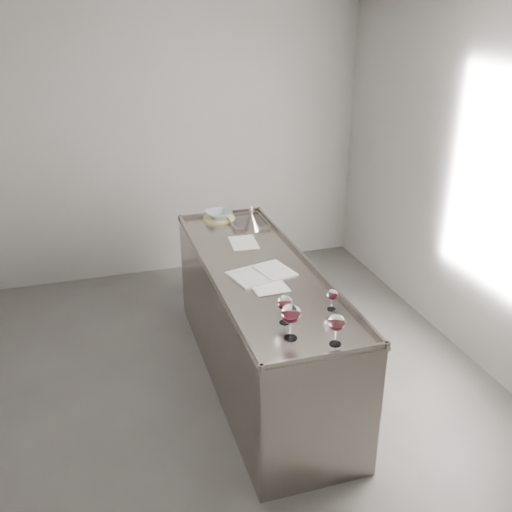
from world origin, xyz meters
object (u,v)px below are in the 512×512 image
object	(u,v)px
wine_glass_small	(332,295)
wine_glass_right	(337,323)
wine_glass_middle	(291,314)
ceramic_bowl	(219,214)
wine_funnel	(251,222)
counter	(260,324)
wine_glass_left	(285,304)
notebook	(262,274)

from	to	relation	value
wine_glass_small	wine_glass_right	bearing A→B (deg)	-111.09
wine_glass_middle	ceramic_bowl	xyz separation A→B (m)	(0.08, 2.03, -0.11)
wine_funnel	wine_glass_small	bearing A→B (deg)	-86.64
counter	ceramic_bowl	xyz separation A→B (m)	(-0.04, 1.08, 0.52)
wine_glass_left	counter	bearing A→B (deg)	83.56
wine_glass_middle	counter	bearing A→B (deg)	83.04
counter	wine_glass_right	distance (m)	1.24
wine_glass_right	counter	bearing A→B (deg)	95.49
wine_glass_left	wine_funnel	world-z (taller)	wine_funnel
wine_glass_middle	wine_funnel	bearing A→B (deg)	80.70
counter	ceramic_bowl	bearing A→B (deg)	92.02
wine_glass_middle	wine_funnel	distance (m)	1.72
wine_glass_middle	wine_glass_right	bearing A→B (deg)	-30.95
wine_glass_left	wine_glass_small	size ratio (longest dim) A/B	1.33
counter	wine_glass_small	world-z (taller)	wine_glass_small
wine_glass_middle	notebook	distance (m)	0.86
wine_glass_small	ceramic_bowl	distance (m)	1.81
wine_glass_small	notebook	bearing A→B (deg)	113.83
wine_glass_left	wine_glass_right	bearing A→B (deg)	-58.00
notebook	ceramic_bowl	xyz separation A→B (m)	(-0.02, 1.18, 0.04)
notebook	counter	bearing A→B (deg)	65.91
wine_glass_small	wine_funnel	xyz separation A→B (m)	(-0.09, 1.46, -0.03)
wine_glass_right	notebook	bearing A→B (deg)	97.17
wine_glass_small	wine_funnel	bearing A→B (deg)	93.36
counter	notebook	world-z (taller)	counter
counter	ceramic_bowl	size ratio (longest dim) A/B	10.83
wine_glass_left	wine_glass_small	world-z (taller)	wine_glass_left
wine_glass_left	wine_glass_middle	size ratio (longest dim) A/B	0.83
wine_glass_left	wine_glass_middle	world-z (taller)	wine_glass_middle
wine_glass_small	wine_funnel	world-z (taller)	wine_funnel
wine_glass_small	wine_glass_left	bearing A→B (deg)	-168.74
counter	wine_glass_small	distance (m)	0.94
wine_glass_small	wine_funnel	distance (m)	1.46
wine_glass_right	wine_glass_small	bearing A→B (deg)	68.91
wine_glass_small	notebook	size ratio (longest dim) A/B	0.28
wine_glass_middle	notebook	world-z (taller)	wine_glass_middle
counter	notebook	xyz separation A→B (m)	(-0.02, -0.10, 0.47)
counter	wine_glass_left	bearing A→B (deg)	-96.44
notebook	wine_funnel	size ratio (longest dim) A/B	2.17
notebook	ceramic_bowl	distance (m)	1.18
counter	ceramic_bowl	world-z (taller)	ceramic_bowl
wine_glass_middle	wine_glass_right	world-z (taller)	wine_glass_middle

